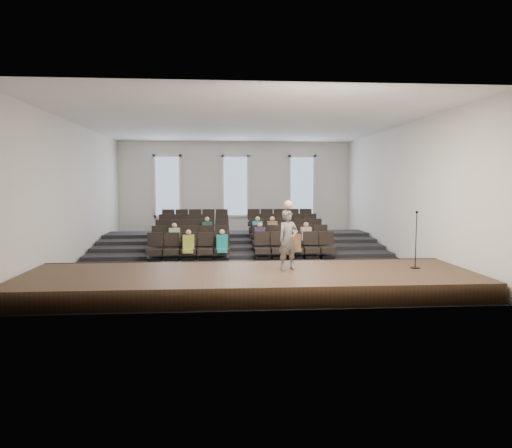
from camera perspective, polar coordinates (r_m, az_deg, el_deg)
The scene contains 14 objects.
ground at distance 17.13m, azimuth -1.81°, elevation -4.42°, with size 14.00×14.00×0.00m, color black.
ceiling at distance 17.04m, azimuth -1.86°, elevation 12.44°, with size 12.00×14.00×0.02m, color white.
wall_back at distance 23.91m, azimuth -2.59°, elevation 4.29°, with size 12.00×0.04×5.00m, color silver.
wall_front at distance 9.89m, azimuth -0.02°, elevation 3.21°, with size 12.00×0.04×5.00m, color silver.
wall_left at distance 17.68m, azimuth -21.76°, elevation 3.66°, with size 0.04×14.00×5.00m, color silver.
wall_right at distance 18.19m, azimuth 17.51°, elevation 3.82°, with size 0.04×14.00×5.00m, color silver.
stage at distance 12.08m, azimuth -0.72°, elevation -7.22°, with size 11.80×3.60×0.50m, color #402C1B.
stage_lip at distance 13.81m, azimuth -1.19°, elevation -5.66°, with size 11.80×0.06×0.52m, color black.
risers at distance 20.23m, azimuth -2.22°, elevation -2.39°, with size 11.80×4.80×0.60m.
seating_rows at distance 18.56m, azimuth -2.03°, elevation -1.56°, with size 6.80×4.70×1.67m.
windows at distance 23.84m, azimuth -2.59°, elevation 4.77°, with size 8.44×0.10×3.24m.
audience at distance 17.46m, azimuth -1.62°, elevation -1.48°, with size 5.45×2.64×1.10m.
speaker at distance 12.33m, azimuth 4.04°, elevation -2.00°, with size 0.59×0.39×1.62m, color #5F5D5A.
mic_stand at distance 13.29m, azimuth 19.32°, elevation -3.22°, with size 0.26×0.26×1.58m.
Camera 1 is at (-0.75, -16.88, 2.82)m, focal length 32.00 mm.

